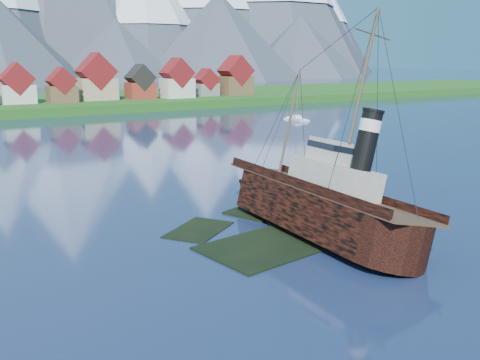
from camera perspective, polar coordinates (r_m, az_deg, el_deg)
ground at (r=58.91m, az=6.14°, el=-5.44°), size 1400.00×1400.00×0.00m
shoal at (r=61.66m, az=6.21°, el=-4.93°), size 31.71×21.24×1.14m
shore_bank at (r=217.50m, az=-22.69°, el=7.09°), size 600.00×80.00×3.20m
seawall at (r=180.25m, az=-20.67°, el=6.24°), size 600.00×2.50×2.00m
tugboat_wreck at (r=58.96m, az=6.93°, el=-2.23°), size 7.39×31.86×25.24m
sailboat_d at (r=162.62m, az=6.07°, el=6.46°), size 3.94×9.65×12.80m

